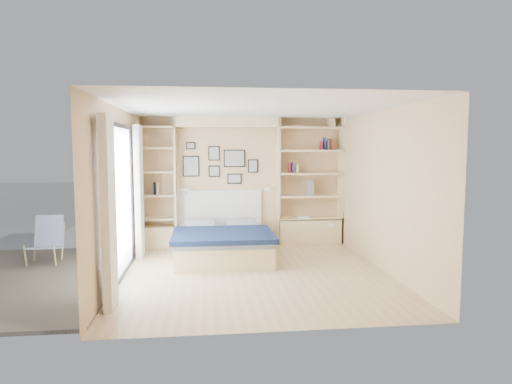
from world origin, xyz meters
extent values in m
plane|color=tan|center=(0.00, 0.00, 0.00)|extent=(4.50, 4.50, 0.00)
plane|color=tan|center=(0.00, 2.25, 1.25)|extent=(4.00, 0.00, 4.00)
plane|color=tan|center=(0.00, -2.25, 1.25)|extent=(4.00, 0.00, 4.00)
plane|color=tan|center=(-2.00, 0.00, 1.25)|extent=(0.00, 4.50, 4.50)
plane|color=tan|center=(2.00, 0.00, 1.25)|extent=(0.00, 4.50, 4.50)
plane|color=white|center=(0.00, 0.00, 2.50)|extent=(4.50, 4.50, 0.00)
cube|color=beige|center=(-1.30, 2.08, 1.25)|extent=(0.04, 0.35, 2.50)
cube|color=beige|center=(0.70, 2.08, 1.25)|extent=(0.04, 0.35, 2.50)
cube|color=beige|center=(-0.30, 2.08, 2.40)|extent=(2.00, 0.35, 0.20)
cube|color=beige|center=(1.98, 2.08, 1.25)|extent=(0.04, 0.35, 2.50)
cube|color=beige|center=(-1.98, 2.08, 1.25)|extent=(0.04, 0.35, 2.50)
cube|color=beige|center=(1.35, 2.08, 0.25)|extent=(1.30, 0.35, 0.50)
cube|color=beige|center=(-1.65, 2.08, 0.20)|extent=(0.70, 0.35, 0.40)
cube|color=black|center=(-1.97, 0.00, 2.23)|extent=(0.04, 2.08, 0.06)
cube|color=black|center=(-1.97, 0.00, 0.03)|extent=(0.04, 2.08, 0.06)
cube|color=black|center=(-1.97, -1.02, 1.10)|extent=(0.04, 0.06, 2.20)
cube|color=black|center=(-1.97, 1.02, 1.10)|extent=(0.04, 0.06, 2.20)
cube|color=silver|center=(-1.98, 0.00, 1.12)|extent=(0.01, 2.00, 2.20)
cube|color=white|center=(-1.88, -1.30, 1.15)|extent=(0.10, 0.45, 2.30)
cube|color=white|center=(-1.88, 1.30, 1.15)|extent=(0.10, 0.45, 2.30)
cube|color=beige|center=(1.35, 2.08, 0.50)|extent=(1.30, 0.35, 0.04)
cube|color=beige|center=(1.35, 2.08, 0.95)|extent=(1.30, 0.35, 0.04)
cube|color=beige|center=(1.35, 2.08, 1.40)|extent=(1.30, 0.35, 0.04)
cube|color=beige|center=(1.35, 2.08, 1.85)|extent=(1.30, 0.35, 0.04)
cube|color=beige|center=(1.35, 2.08, 2.30)|extent=(1.30, 0.35, 0.04)
cube|color=beige|center=(-1.65, 2.08, 0.55)|extent=(0.70, 0.35, 0.04)
cube|color=beige|center=(-1.65, 2.08, 1.00)|extent=(0.70, 0.35, 0.04)
cube|color=beige|center=(-1.65, 2.08, 1.45)|extent=(0.70, 0.35, 0.04)
cube|color=beige|center=(-1.65, 2.08, 1.90)|extent=(0.70, 0.35, 0.04)
cube|color=beige|center=(-1.65, 2.08, 2.30)|extent=(0.70, 0.35, 0.04)
cube|color=beige|center=(-0.45, 1.05, 0.17)|extent=(1.57, 1.97, 0.34)
cube|color=#979CA5|center=(-0.45, 1.05, 0.39)|extent=(1.53, 1.93, 0.10)
cube|color=#0F1C39|center=(-0.45, 0.72, 0.46)|extent=(1.67, 1.38, 0.08)
cube|color=#979CA5|center=(-0.84, 1.74, 0.50)|extent=(0.54, 0.39, 0.12)
cube|color=#979CA5|center=(-0.06, 1.74, 0.50)|extent=(0.54, 0.39, 0.12)
cube|color=white|center=(-0.45, 2.22, 0.72)|extent=(1.67, 0.04, 0.70)
cube|color=black|center=(-1.00, 2.23, 1.55)|extent=(0.32, 0.02, 0.40)
cube|color=gray|center=(-1.00, 2.21, 1.55)|extent=(0.28, 0.01, 0.36)
cube|color=black|center=(-0.55, 2.23, 1.80)|extent=(0.22, 0.02, 0.28)
cube|color=gray|center=(-0.55, 2.21, 1.80)|extent=(0.18, 0.01, 0.24)
cube|color=black|center=(-0.55, 2.23, 1.45)|extent=(0.22, 0.02, 0.22)
cube|color=gray|center=(-0.55, 2.21, 1.45)|extent=(0.18, 0.01, 0.18)
cube|color=black|center=(-0.15, 2.23, 1.70)|extent=(0.42, 0.02, 0.34)
cube|color=gray|center=(-0.15, 2.21, 1.70)|extent=(0.38, 0.01, 0.30)
cube|color=black|center=(-0.15, 2.23, 1.30)|extent=(0.28, 0.02, 0.20)
cube|color=gray|center=(-0.15, 2.21, 1.30)|extent=(0.24, 0.01, 0.16)
cube|color=black|center=(0.22, 2.23, 1.55)|extent=(0.20, 0.02, 0.26)
cube|color=gray|center=(0.22, 2.21, 1.55)|extent=(0.16, 0.01, 0.22)
cube|color=black|center=(-1.00, 2.23, 1.95)|extent=(0.18, 0.02, 0.14)
cube|color=gray|center=(-1.00, 2.21, 1.95)|extent=(0.14, 0.01, 0.10)
cylinder|color=silver|center=(-1.16, 2.00, 1.12)|extent=(0.20, 0.02, 0.02)
cone|color=white|center=(-1.06, 2.00, 1.10)|extent=(0.13, 0.12, 0.15)
cylinder|color=silver|center=(0.56, 2.00, 1.12)|extent=(0.20, 0.02, 0.02)
cone|color=white|center=(0.46, 2.00, 1.10)|extent=(0.13, 0.12, 0.15)
cube|color=#A51E1E|center=(0.92, 2.07, 1.52)|extent=(0.02, 0.15, 0.20)
cube|color=navy|center=(0.98, 2.07, 1.52)|extent=(0.03, 0.15, 0.21)
cube|color=tan|center=(1.08, 2.07, 1.50)|extent=(0.04, 0.15, 0.17)
cube|color=#A51E1E|center=(1.56, 2.07, 1.96)|extent=(0.02, 0.15, 0.17)
cube|color=navy|center=(1.63, 2.07, 1.99)|extent=(0.03, 0.15, 0.25)
cube|color=black|center=(1.65, 2.07, 1.96)|extent=(0.03, 0.15, 0.18)
cube|color=#BFB28C|center=(1.71, 2.07, 1.96)|extent=(0.04, 0.15, 0.19)
cube|color=#276030|center=(1.71, 2.07, 1.98)|extent=(0.03, 0.15, 0.22)
cube|color=#A51E1E|center=(1.76, 2.07, 1.98)|extent=(0.03, 0.15, 0.21)
cube|color=navy|center=(-1.69, 2.07, 1.11)|extent=(0.02, 0.15, 0.17)
cube|color=black|center=(-1.69, 2.07, 1.14)|extent=(0.03, 0.15, 0.24)
cube|color=beige|center=(-1.62, 2.07, 1.13)|extent=(0.03, 0.15, 0.22)
cube|color=beige|center=(1.76, 2.07, 2.40)|extent=(0.13, 0.13, 0.15)
cone|color=beige|center=(1.76, 2.07, 2.51)|extent=(0.20, 0.20, 0.08)
cube|color=slate|center=(1.35, 2.07, 1.12)|extent=(0.12, 0.12, 0.30)
cube|color=white|center=(1.20, 2.02, 0.54)|extent=(0.22, 0.16, 0.03)
cube|color=#655A4A|center=(-3.60, 0.00, 0.00)|extent=(3.20, 4.00, 0.05)
cylinder|color=tan|center=(-3.57, 0.66, 0.20)|extent=(0.04, 0.13, 0.39)
cylinder|color=tan|center=(-3.14, 0.68, 0.20)|extent=(0.04, 0.13, 0.39)
cylinder|color=tan|center=(-3.61, 1.20, 0.30)|extent=(0.05, 0.32, 0.64)
cylinder|color=tan|center=(-3.17, 1.23, 0.30)|extent=(0.05, 0.32, 0.64)
cube|color=#3553A8|center=(-3.37, 0.87, 0.28)|extent=(0.48, 0.57, 0.14)
cube|color=#3553A8|center=(-3.39, 1.24, 0.50)|extent=(0.46, 0.24, 0.53)
camera|label=1|loc=(-0.77, -6.78, 1.91)|focal=32.00mm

